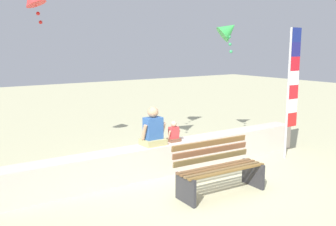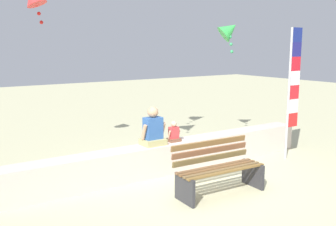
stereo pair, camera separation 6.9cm
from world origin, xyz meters
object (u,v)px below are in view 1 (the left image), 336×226
at_px(park_bench, 218,169).
at_px(flag_banner, 292,85).
at_px(person_adult, 153,130).
at_px(kite_green, 228,30).
at_px(person_child, 174,134).

distance_m(park_bench, flag_banner, 3.10).
distance_m(park_bench, person_adult, 1.58).
bearing_deg(kite_green, flag_banner, -84.82).
bearing_deg(person_child, person_adult, -179.95).
height_order(person_adult, flag_banner, flag_banner).
bearing_deg(person_child, kite_green, 24.52).
distance_m(person_child, flag_banner, 2.90).
height_order(person_adult, person_child, person_adult).
relative_size(park_bench, flag_banner, 0.56).
height_order(park_bench, person_child, person_child).
bearing_deg(person_child, park_bench, -93.34).
bearing_deg(kite_green, person_adult, -159.14).
bearing_deg(person_adult, park_bench, -74.36).
relative_size(park_bench, person_adult, 2.13).
xyz_separation_m(person_adult, flag_banner, (3.15, -0.74, 0.77)).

